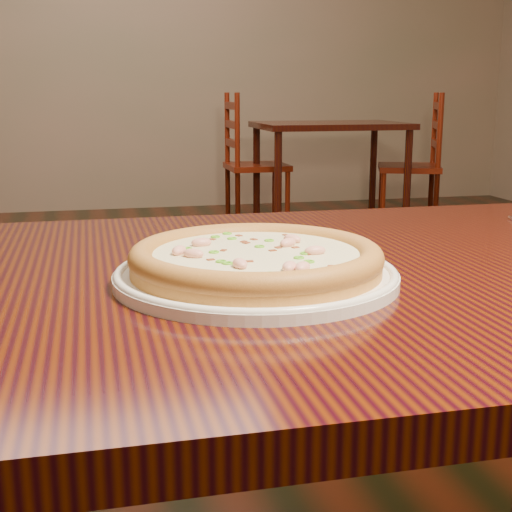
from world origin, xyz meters
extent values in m
plane|color=black|center=(0.00, 0.00, 0.00)|extent=(9.00, 9.00, 0.00)
plane|color=tan|center=(0.00, 4.50, 1.50)|extent=(7.00, 0.00, 7.00)
cube|color=black|center=(0.11, -0.70, 0.73)|extent=(1.20, 0.80, 0.04)
cylinder|color=white|center=(-0.01, -0.75, 0.76)|extent=(0.32, 0.32, 0.01)
torus|color=white|center=(-0.01, -0.75, 0.76)|extent=(0.31, 0.31, 0.01)
cylinder|color=#C18D44|center=(-0.01, -0.75, 0.77)|extent=(0.28, 0.28, 0.02)
torus|color=#BE7A38|center=(-0.01, -0.75, 0.78)|extent=(0.28, 0.28, 0.03)
cylinder|color=beige|center=(-0.01, -0.75, 0.78)|extent=(0.23, 0.23, 0.00)
ellipsoid|color=#F2B29E|center=(-0.08, -0.76, 0.79)|extent=(0.03, 0.03, 0.01)
ellipsoid|color=#F2B29E|center=(-0.06, -0.71, 0.79)|extent=(0.03, 0.02, 0.01)
ellipsoid|color=#F2B29E|center=(0.05, -0.71, 0.79)|extent=(0.03, 0.03, 0.01)
ellipsoid|color=#F2B29E|center=(0.04, -0.73, 0.79)|extent=(0.03, 0.03, 0.01)
ellipsoid|color=#F2B29E|center=(0.02, -0.85, 0.79)|extent=(0.03, 0.03, 0.01)
ellipsoid|color=#F2B29E|center=(0.05, -0.78, 0.79)|extent=(0.02, 0.02, 0.01)
ellipsoid|color=#F2B29E|center=(-0.04, -0.82, 0.79)|extent=(0.02, 0.03, 0.01)
ellipsoid|color=#F2B29E|center=(0.01, -0.84, 0.79)|extent=(0.02, 0.03, 0.01)
ellipsoid|color=#F2B29E|center=(-0.09, -0.75, 0.79)|extent=(0.02, 0.03, 0.01)
cube|color=maroon|center=(0.01, -0.69, 0.78)|extent=(0.01, 0.01, 0.00)
cube|color=maroon|center=(-0.04, -0.68, 0.78)|extent=(0.01, 0.01, 0.00)
cube|color=maroon|center=(-0.01, -0.71, 0.78)|extent=(0.01, 0.01, 0.00)
cube|color=maroon|center=(-0.01, -0.70, 0.78)|extent=(0.01, 0.01, 0.00)
cube|color=maroon|center=(0.01, -0.76, 0.78)|extent=(0.01, 0.01, 0.00)
cube|color=maroon|center=(-0.04, -0.74, 0.78)|extent=(0.01, 0.01, 0.00)
cube|color=maroon|center=(-0.06, -0.78, 0.78)|extent=(0.01, 0.01, 0.00)
cube|color=maroon|center=(0.02, -0.74, 0.78)|extent=(0.01, 0.01, 0.00)
cube|color=maroon|center=(0.04, -0.75, 0.78)|extent=(0.01, 0.01, 0.00)
cube|color=maroon|center=(-0.01, -0.66, 0.78)|extent=(0.01, 0.01, 0.00)
cube|color=maroon|center=(-0.02, -0.80, 0.78)|extent=(0.01, 0.01, 0.00)
cube|color=maroon|center=(-0.01, -0.85, 0.78)|extent=(0.01, 0.01, 0.00)
cube|color=maroon|center=(0.05, -0.78, 0.78)|extent=(0.01, 0.01, 0.00)
cube|color=maroon|center=(0.05, -0.84, 0.78)|extent=(0.01, 0.01, 0.00)
cube|color=maroon|center=(0.05, -0.67, 0.78)|extent=(0.01, 0.01, 0.00)
cube|color=maroon|center=(-0.06, -0.84, 0.78)|extent=(0.01, 0.01, 0.00)
torus|color=#57B21E|center=(-0.05, -0.75, 0.79)|extent=(0.02, 0.02, 0.00)
torus|color=#57B21E|center=(-0.05, -0.80, 0.79)|extent=(0.01, 0.01, 0.00)
torus|color=#57B21E|center=(-0.01, -0.86, 0.79)|extent=(0.01, 0.01, 0.00)
torus|color=#57B21E|center=(-0.05, -0.79, 0.79)|extent=(0.01, 0.01, 0.00)
torus|color=#57B21E|center=(0.02, -0.84, 0.79)|extent=(0.02, 0.02, 0.00)
torus|color=#57B21E|center=(0.02, -0.70, 0.79)|extent=(0.02, 0.02, 0.00)
torus|color=#57B21E|center=(0.04, -0.78, 0.79)|extent=(0.01, 0.01, 0.00)
torus|color=#57B21E|center=(-0.02, -0.68, 0.79)|extent=(0.01, 0.01, 0.00)
torus|color=#57B21E|center=(0.04, -0.82, 0.79)|extent=(0.02, 0.02, 0.00)
torus|color=#57B21E|center=(-0.08, -0.73, 0.79)|extent=(0.01, 0.01, 0.00)
torus|color=#57B21E|center=(-0.02, -0.86, 0.79)|extent=(0.02, 0.02, 0.00)
torus|color=#57B21E|center=(0.03, -0.80, 0.79)|extent=(0.02, 0.02, 0.00)
torus|color=#57B21E|center=(-0.04, -0.67, 0.79)|extent=(0.02, 0.02, 0.00)
torus|color=#57B21E|center=(0.05, -0.77, 0.79)|extent=(0.02, 0.02, 0.00)
torus|color=#57B21E|center=(0.00, -0.73, 0.79)|extent=(0.02, 0.02, 0.00)
torus|color=#57B21E|center=(-0.02, -0.65, 0.79)|extent=(0.02, 0.02, 0.00)
cube|color=black|center=(1.45, 3.21, 0.73)|extent=(1.00, 0.70, 0.04)
cylinder|color=black|center=(1.00, 2.91, 0.35)|extent=(0.05, 0.05, 0.71)
cylinder|color=black|center=(1.90, 2.91, 0.35)|extent=(0.05, 0.05, 0.71)
cylinder|color=black|center=(1.00, 3.51, 0.35)|extent=(0.05, 0.05, 0.71)
cylinder|color=black|center=(1.90, 3.51, 0.35)|extent=(0.05, 0.05, 0.71)
cube|color=#58170A|center=(1.00, 3.49, 0.43)|extent=(0.42, 0.42, 0.04)
cylinder|color=#58170A|center=(1.18, 3.31, 0.21)|extent=(0.04, 0.04, 0.41)
cylinder|color=#58170A|center=(1.18, 3.67, 0.21)|extent=(0.04, 0.04, 0.41)
cylinder|color=#58170A|center=(0.82, 3.31, 0.21)|extent=(0.04, 0.04, 0.41)
cylinder|color=#58170A|center=(0.82, 3.67, 0.21)|extent=(0.04, 0.04, 0.41)
cylinder|color=#58170A|center=(0.82, 3.31, 0.47)|extent=(0.04, 0.04, 0.95)
cylinder|color=#58170A|center=(0.82, 3.67, 0.47)|extent=(0.04, 0.04, 0.95)
cube|color=#58170A|center=(0.82, 3.49, 0.60)|extent=(0.03, 0.36, 0.05)
cube|color=#58170A|center=(0.82, 3.49, 0.73)|extent=(0.03, 0.36, 0.05)
cube|color=#58170A|center=(0.82, 3.49, 0.86)|extent=(0.03, 0.36, 0.05)
cube|color=#58170A|center=(2.03, 3.17, 0.43)|extent=(0.54, 0.54, 0.04)
cylinder|color=#58170A|center=(1.93, 3.40, 0.21)|extent=(0.04, 0.04, 0.41)
cylinder|color=#58170A|center=(1.80, 3.06, 0.21)|extent=(0.04, 0.04, 0.41)
cylinder|color=#58170A|center=(2.26, 3.27, 0.21)|extent=(0.04, 0.04, 0.41)
cylinder|color=#58170A|center=(2.13, 2.93, 0.21)|extent=(0.04, 0.04, 0.41)
cylinder|color=#58170A|center=(2.26, 3.27, 0.47)|extent=(0.04, 0.04, 0.95)
cylinder|color=#58170A|center=(2.13, 2.93, 0.47)|extent=(0.04, 0.04, 0.95)
cube|color=#58170A|center=(2.20, 3.10, 0.60)|extent=(0.16, 0.35, 0.05)
cube|color=#58170A|center=(2.20, 3.10, 0.73)|extent=(0.16, 0.35, 0.05)
cube|color=#58170A|center=(2.20, 3.10, 0.86)|extent=(0.16, 0.35, 0.05)
camera|label=1|loc=(-0.18, -1.50, 0.96)|focal=50.00mm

